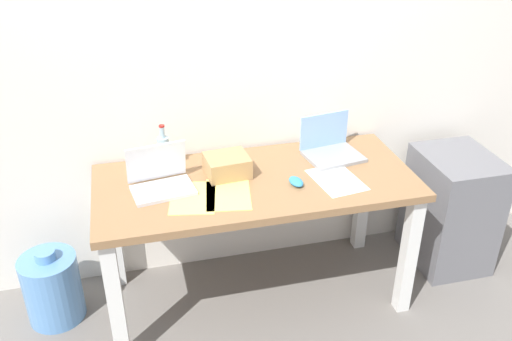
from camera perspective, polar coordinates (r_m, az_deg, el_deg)
ground_plane at (r=3.21m, az=0.00°, el=-12.61°), size 8.00×8.00×0.00m
back_wall at (r=2.93m, az=-2.01°, el=12.46°), size 5.20×0.08×2.60m
desk at (r=2.83m, az=0.00°, el=-2.79°), size 1.61×0.71×0.75m
laptop_left at (r=2.71m, az=-9.81°, el=-0.96°), size 0.32×0.26×0.21m
laptop_right at (r=3.01m, az=7.70°, el=2.32°), size 0.32×0.28×0.21m
beer_bottle at (r=2.87m, az=-9.48°, el=1.91°), size 0.06×0.06×0.25m
computer_mouse at (r=2.73m, az=4.16°, el=-1.15°), size 0.08×0.11×0.03m
cardboard_box at (r=2.79m, az=-3.01°, el=0.52°), size 0.23×0.21×0.10m
paper_yellow_folder at (r=2.65m, az=-2.88°, el=-2.46°), size 0.26×0.33×0.00m
paper_sheet_front_left at (r=2.64m, az=-6.52°, el=-2.80°), size 0.26×0.33×0.00m
paper_sheet_front_right at (r=2.79m, az=8.32°, el=-0.96°), size 0.25×0.32×0.00m
water_cooler_jug at (r=3.15m, az=-20.27°, el=-11.26°), size 0.29×0.29×0.43m
filing_cabinet at (r=3.47m, az=19.46°, el=-3.80°), size 0.40×0.48×0.70m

